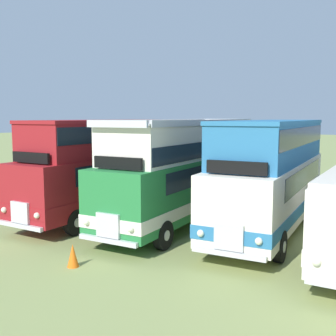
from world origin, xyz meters
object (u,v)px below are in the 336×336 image
at_px(bus_second_in_row, 186,168).
at_px(bus_third_in_row, 272,171).
at_px(cone_mid_row, 73,255).
at_px(bus_first_in_row, 113,162).

xyz_separation_m(bus_second_in_row, bus_third_in_row, (3.79, 0.15, 0.11)).
height_order(bus_third_in_row, cone_mid_row, bus_third_in_row).
distance_m(bus_first_in_row, bus_second_in_row, 3.80).
xyz_separation_m(bus_third_in_row, cone_mid_row, (-4.15, -7.07, -2.11)).
height_order(bus_first_in_row, bus_third_in_row, same).
relative_size(bus_first_in_row, cone_mid_row, 15.06).
bearing_deg(bus_third_in_row, bus_second_in_row, -177.70).
distance_m(bus_second_in_row, cone_mid_row, 7.21).
xyz_separation_m(bus_first_in_row, bus_third_in_row, (7.58, 0.47, -0.00)).
relative_size(bus_first_in_row, bus_third_in_row, 1.07).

